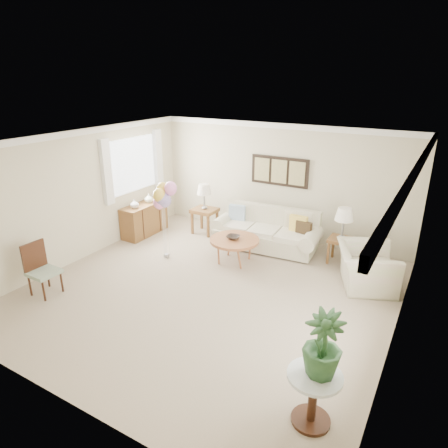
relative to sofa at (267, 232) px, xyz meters
name	(u,v)px	position (x,y,z in m)	size (l,w,h in m)	color
ground_plane	(210,291)	(-0.07, -2.24, -0.34)	(6.00, 6.00, 0.00)	tan
room_shell	(206,200)	(-0.18, -2.14, 1.28)	(6.04, 6.04, 2.60)	beige
wall_art_triptych	(279,171)	(-0.07, 0.73, 1.21)	(1.35, 0.06, 0.65)	black
sofa	(267,232)	(0.00, 0.00, 0.00)	(2.43, 1.05, 0.87)	beige
end_table_left	(205,213)	(-1.63, 0.03, 0.16)	(0.56, 0.51, 0.61)	brown
end_table_right	(341,242)	(1.60, 0.03, 0.10)	(0.48, 0.44, 0.53)	brown
lamp_left	(204,190)	(-1.63, 0.03, 0.72)	(0.34, 0.34, 0.60)	gray
lamp_right	(344,215)	(1.60, 0.03, 0.67)	(0.36, 0.36, 0.64)	gray
coffee_table	(234,241)	(-0.26, -1.00, 0.12)	(0.99, 0.99, 0.50)	#9B5837
decor_bowl	(233,237)	(-0.29, -1.01, 0.19)	(0.26, 0.26, 0.06)	#2A211D
armchair	(366,267)	(2.24, -0.66, 0.02)	(1.11, 0.97, 0.72)	beige
side_table	(314,386)	(2.39, -4.08, 0.14)	(0.59, 0.59, 0.64)	silver
potted_plant	(323,344)	(2.43, -4.04, 0.67)	(0.41, 0.41, 0.74)	#1F4726
accent_chair	(41,268)	(-2.54, -3.74, 0.14)	(0.46, 0.46, 0.92)	gray
credenza	(144,219)	(-2.83, -0.74, 0.03)	(0.46, 1.20, 0.74)	brown
vase_white	(134,204)	(-2.81, -1.05, 0.50)	(0.19, 0.19, 0.20)	silver
vase_sage	(149,198)	(-2.81, -0.56, 0.50)	(0.19, 0.19, 0.20)	beige
balloon_cluster	(163,196)	(-1.57, -1.55, 0.99)	(0.47, 0.42, 1.63)	gray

